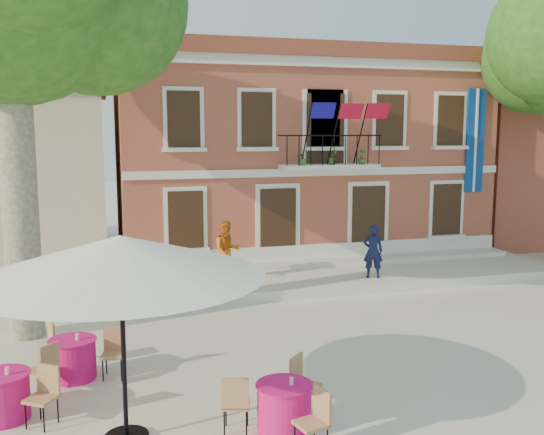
% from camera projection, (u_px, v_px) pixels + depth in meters
% --- Properties ---
extents(ground, '(90.00, 90.00, 0.00)m').
position_uv_depth(ground, '(332.00, 331.00, 14.17)').
color(ground, beige).
rests_on(ground, ground).
extents(main_building, '(13.50, 9.59, 7.50)m').
position_uv_depth(main_building, '(289.00, 153.00, 23.69)').
color(main_building, '#AB503D').
rests_on(main_building, ground).
extents(neighbor_east, '(9.40, 9.40, 6.40)m').
position_uv_depth(neighbor_east, '(530.00, 162.00, 27.92)').
color(neighbor_east, '#AB503D').
rests_on(neighbor_east, ground).
extents(terrace, '(14.00, 3.40, 0.30)m').
position_uv_depth(terrace, '(341.00, 276.00, 18.87)').
color(terrace, silver).
rests_on(terrace, ground).
extents(patio_umbrella, '(4.24, 4.24, 3.15)m').
position_uv_depth(patio_umbrella, '(120.00, 257.00, 8.77)').
color(patio_umbrella, black).
rests_on(patio_umbrella, ground).
extents(pedestrian_navy, '(0.67, 0.54, 1.61)m').
position_uv_depth(pedestrian_navy, '(373.00, 251.00, 17.97)').
color(pedestrian_navy, '#101637').
rests_on(pedestrian_navy, terrace).
extents(pedestrian_orange, '(0.91, 0.74, 1.75)m').
position_uv_depth(pedestrian_orange, '(227.00, 251.00, 17.66)').
color(pedestrian_orange, '#D06618').
rests_on(pedestrian_orange, terrace).
extents(cafe_table_0, '(1.77, 1.84, 0.95)m').
position_uv_depth(cafe_table_0, '(73.00, 357.00, 11.39)').
color(cafe_table_0, '#DE146A').
rests_on(cafe_table_0, ground).
extents(cafe_table_1, '(1.81, 1.80, 0.95)m').
position_uv_depth(cafe_table_1, '(284.00, 405.00, 9.38)').
color(cafe_table_1, '#DE146A').
rests_on(cafe_table_1, ground).
extents(cafe_table_2, '(1.83, 1.41, 0.95)m').
position_uv_depth(cafe_table_2, '(3.00, 394.00, 9.78)').
color(cafe_table_2, '#DE146A').
rests_on(cafe_table_2, ground).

